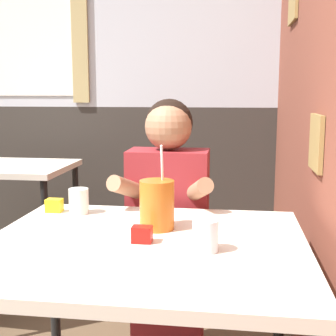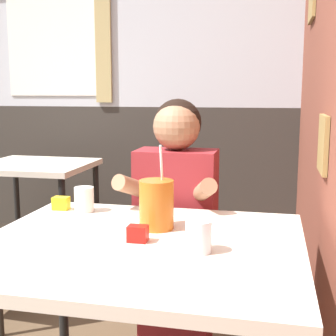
% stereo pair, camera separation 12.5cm
% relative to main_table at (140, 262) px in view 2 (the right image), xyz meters
% --- Properties ---
extents(brick_wall_right, '(0.08, 4.41, 2.70)m').
position_rel_main_table_xyz_m(brick_wall_right, '(0.60, 0.87, 0.66)').
color(brick_wall_right, brown).
rests_on(brick_wall_right, ground_plane).
extents(back_wall, '(5.50, 0.09, 2.70)m').
position_rel_main_table_xyz_m(back_wall, '(-0.69, 2.10, 0.67)').
color(back_wall, silver).
rests_on(back_wall, ground_plane).
extents(main_table, '(0.99, 0.87, 0.76)m').
position_rel_main_table_xyz_m(main_table, '(0.00, 0.00, 0.00)').
color(main_table, beige).
rests_on(main_table, ground_plane).
extents(background_table, '(0.69, 0.61, 0.76)m').
position_rel_main_table_xyz_m(background_table, '(-1.10, 1.39, -0.04)').
color(background_table, beige).
rests_on(background_table, ground_plane).
extents(person_seated, '(0.42, 0.40, 1.18)m').
position_rel_main_table_xyz_m(person_seated, '(-0.01, 0.59, -0.07)').
color(person_seated, maroon).
rests_on(person_seated, ground_plane).
extents(cocktail_pitcher, '(0.12, 0.12, 0.28)m').
position_rel_main_table_xyz_m(cocktail_pitcher, '(0.02, 0.14, 0.15)').
color(cocktail_pitcher, '#C6661E').
rests_on(cocktail_pitcher, main_table).
extents(glass_near_pitcher, '(0.08, 0.08, 0.09)m').
position_rel_main_table_xyz_m(glass_near_pitcher, '(0.19, -0.06, 0.11)').
color(glass_near_pitcher, silver).
rests_on(glass_near_pitcher, main_table).
extents(glass_center, '(0.07, 0.07, 0.10)m').
position_rel_main_table_xyz_m(glass_center, '(-0.31, 0.30, 0.11)').
color(glass_center, silver).
rests_on(glass_center, main_table).
extents(condiment_ketchup, '(0.06, 0.04, 0.05)m').
position_rel_main_table_xyz_m(condiment_ketchup, '(-0.01, -0.00, 0.09)').
color(condiment_ketchup, '#B7140F').
rests_on(condiment_ketchup, main_table).
extents(condiment_mustard, '(0.06, 0.04, 0.05)m').
position_rel_main_table_xyz_m(condiment_mustard, '(-0.41, 0.31, 0.09)').
color(condiment_mustard, yellow).
rests_on(condiment_mustard, main_table).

